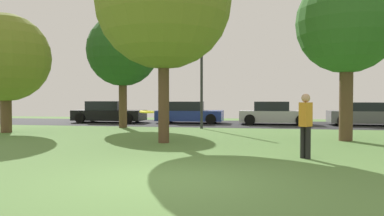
{
  "coord_description": "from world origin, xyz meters",
  "views": [
    {
      "loc": [
        1.79,
        -7.03,
        1.63
      ],
      "look_at": [
        0.0,
        2.82,
        1.35
      ],
      "focal_mm": 34.61,
      "sensor_mm": 36.0,
      "label": 1
    }
  ],
  "objects_px": {
    "oak_tree_left": "(5,58)",
    "person_catcher": "(306,122)",
    "parked_car_grey": "(367,115)",
    "parked_car_silver": "(274,114)",
    "parked_car_blue": "(189,113)",
    "birch_tree_lone": "(163,1)",
    "frisbee_disc": "(147,112)",
    "oak_tree_right": "(123,51)",
    "maple_tree_far": "(347,24)",
    "street_lamp_post": "(202,86)",
    "parked_car_black": "(108,113)"
  },
  "relations": [
    {
      "from": "maple_tree_far",
      "to": "parked_car_black",
      "type": "relative_size",
      "value": 1.37
    },
    {
      "from": "oak_tree_left",
      "to": "person_catcher",
      "type": "distance_m",
      "value": 14.09
    },
    {
      "from": "maple_tree_far",
      "to": "frisbee_disc",
      "type": "bearing_deg",
      "value": -122.28
    },
    {
      "from": "parked_car_blue",
      "to": "frisbee_disc",
      "type": "bearing_deg",
      "value": -81.83
    },
    {
      "from": "frisbee_disc",
      "to": "parked_car_grey",
      "type": "bearing_deg",
      "value": 63.72
    },
    {
      "from": "street_lamp_post",
      "to": "oak_tree_right",
      "type": "bearing_deg",
      "value": -178.19
    },
    {
      "from": "parked_car_silver",
      "to": "parked_car_grey",
      "type": "height_order",
      "value": "parked_car_silver"
    },
    {
      "from": "maple_tree_far",
      "to": "oak_tree_right",
      "type": "bearing_deg",
      "value": 157.54
    },
    {
      "from": "maple_tree_far",
      "to": "parked_car_blue",
      "type": "distance_m",
      "value": 12.07
    },
    {
      "from": "frisbee_disc",
      "to": "parked_car_black",
      "type": "height_order",
      "value": "parked_car_black"
    },
    {
      "from": "person_catcher",
      "to": "parked_car_blue",
      "type": "height_order",
      "value": "person_catcher"
    },
    {
      "from": "oak_tree_right",
      "to": "person_catcher",
      "type": "xyz_separation_m",
      "value": [
        8.51,
        -8.84,
        -3.2
      ]
    },
    {
      "from": "parked_car_black",
      "to": "frisbee_disc",
      "type": "bearing_deg",
      "value": -64.8
    },
    {
      "from": "person_catcher",
      "to": "parked_car_blue",
      "type": "bearing_deg",
      "value": -116.11
    },
    {
      "from": "street_lamp_post",
      "to": "parked_car_silver",
      "type": "bearing_deg",
      "value": 44.06
    },
    {
      "from": "parked_car_blue",
      "to": "parked_car_silver",
      "type": "relative_size",
      "value": 1.0
    },
    {
      "from": "street_lamp_post",
      "to": "oak_tree_left",
      "type": "bearing_deg",
      "value": -156.28
    },
    {
      "from": "oak_tree_right",
      "to": "parked_car_blue",
      "type": "bearing_deg",
      "value": 55.73
    },
    {
      "from": "person_catcher",
      "to": "frisbee_disc",
      "type": "bearing_deg",
      "value": 0.0
    },
    {
      "from": "parked_car_blue",
      "to": "parked_car_grey",
      "type": "relative_size",
      "value": 0.97
    },
    {
      "from": "birch_tree_lone",
      "to": "parked_car_black",
      "type": "xyz_separation_m",
      "value": [
        -6.34,
        9.93,
        -4.46
      ]
    },
    {
      "from": "oak_tree_left",
      "to": "parked_car_grey",
      "type": "bearing_deg",
      "value": 23.21
    },
    {
      "from": "parked_car_blue",
      "to": "parked_car_silver",
      "type": "height_order",
      "value": "parked_car_silver"
    },
    {
      "from": "parked_car_silver",
      "to": "parked_car_grey",
      "type": "relative_size",
      "value": 0.97
    },
    {
      "from": "parked_car_grey",
      "to": "street_lamp_post",
      "type": "distance_m",
      "value": 10.08
    },
    {
      "from": "oak_tree_right",
      "to": "parked_car_black",
      "type": "xyz_separation_m",
      "value": [
        -2.45,
        3.8,
        -3.53
      ]
    },
    {
      "from": "oak_tree_left",
      "to": "parked_car_grey",
      "type": "height_order",
      "value": "oak_tree_left"
    },
    {
      "from": "parked_car_silver",
      "to": "street_lamp_post",
      "type": "bearing_deg",
      "value": -135.94
    },
    {
      "from": "parked_car_blue",
      "to": "street_lamp_post",
      "type": "xyz_separation_m",
      "value": [
        1.45,
        -4.06,
        1.62
      ]
    },
    {
      "from": "maple_tree_far",
      "to": "street_lamp_post",
      "type": "relative_size",
      "value": 1.4
    },
    {
      "from": "parked_car_black",
      "to": "parked_car_blue",
      "type": "xyz_separation_m",
      "value": [
        5.31,
        0.4,
        -0.01
      ]
    },
    {
      "from": "oak_tree_right",
      "to": "maple_tree_far",
      "type": "distance_m",
      "value": 11.38
    },
    {
      "from": "birch_tree_lone",
      "to": "oak_tree_right",
      "type": "bearing_deg",
      "value": 122.41
    },
    {
      "from": "oak_tree_left",
      "to": "frisbee_disc",
      "type": "height_order",
      "value": "oak_tree_left"
    },
    {
      "from": "parked_car_grey",
      "to": "parked_car_silver",
      "type": "bearing_deg",
      "value": -178.91
    },
    {
      "from": "oak_tree_left",
      "to": "person_catcher",
      "type": "xyz_separation_m",
      "value": [
        12.87,
        -5.17,
        -2.51
      ]
    },
    {
      "from": "maple_tree_far",
      "to": "frisbee_disc",
      "type": "relative_size",
      "value": 16.51
    },
    {
      "from": "oak_tree_right",
      "to": "street_lamp_post",
      "type": "xyz_separation_m",
      "value": [
        4.31,
        0.14,
        -1.91
      ]
    },
    {
      "from": "oak_tree_left",
      "to": "frisbee_disc",
      "type": "xyz_separation_m",
      "value": [
        9.63,
        -8.97,
        -2.11
      ]
    },
    {
      "from": "oak_tree_left",
      "to": "maple_tree_far",
      "type": "xyz_separation_m",
      "value": [
        14.87,
        -0.68,
        0.91
      ]
    },
    {
      "from": "birch_tree_lone",
      "to": "parked_car_grey",
      "type": "relative_size",
      "value": 1.74
    },
    {
      "from": "frisbee_disc",
      "to": "street_lamp_post",
      "type": "relative_size",
      "value": 0.08
    },
    {
      "from": "oak_tree_right",
      "to": "person_catcher",
      "type": "distance_m",
      "value": 12.69
    },
    {
      "from": "oak_tree_right",
      "to": "birch_tree_lone",
      "type": "bearing_deg",
      "value": -57.59
    },
    {
      "from": "person_catcher",
      "to": "parked_car_black",
      "type": "bearing_deg",
      "value": -98.59
    },
    {
      "from": "parked_car_grey",
      "to": "parked_car_blue",
      "type": "bearing_deg",
      "value": 178.81
    },
    {
      "from": "oak_tree_right",
      "to": "parked_car_grey",
      "type": "height_order",
      "value": "oak_tree_right"
    },
    {
      "from": "frisbee_disc",
      "to": "parked_car_grey",
      "type": "height_order",
      "value": "frisbee_disc"
    },
    {
      "from": "parked_car_black",
      "to": "parked_car_grey",
      "type": "xyz_separation_m",
      "value": [
        15.94,
        0.18,
        -0.01
      ]
    },
    {
      "from": "parked_car_silver",
      "to": "street_lamp_post",
      "type": "height_order",
      "value": "street_lamp_post"
    }
  ]
}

